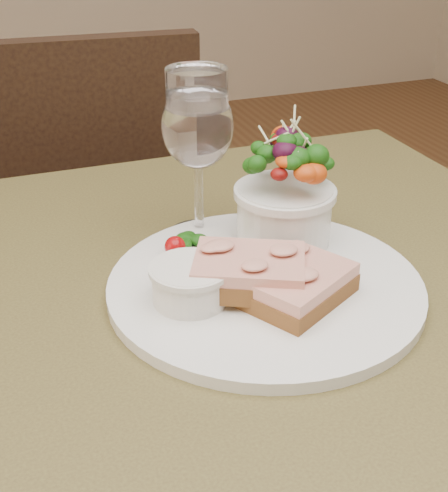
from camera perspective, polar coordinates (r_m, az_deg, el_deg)
name	(u,v)px	position (r m, az deg, el deg)	size (l,w,h in m)	color
cafe_table	(237,390)	(0.71, 1.10, -11.89)	(0.80, 0.80, 0.75)	#41371C
chair_far	(85,320)	(1.46, -11.53, -6.02)	(0.45, 0.45, 0.90)	black
dinner_plate	(265,286)	(0.67, 3.44, -3.37)	(0.31, 0.31, 0.01)	white
sandwich_front	(297,285)	(0.64, 6.13, -3.22)	(0.12, 0.11, 0.03)	#462E12
sandwich_back	(249,271)	(0.64, 2.10, -2.13)	(0.13, 0.11, 0.03)	#462E12
ramekin	(190,282)	(0.63, -2.83, -3.00)	(0.07, 0.07, 0.04)	white
salad_bowl	(285,190)	(0.72, 5.12, 4.69)	(0.10, 0.10, 0.13)	white
garnish	(182,245)	(0.71, -3.50, 0.09)	(0.05, 0.04, 0.02)	#0F3A0A
wine_glass	(198,131)	(0.72, -2.21, 9.51)	(0.08, 0.08, 0.18)	white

